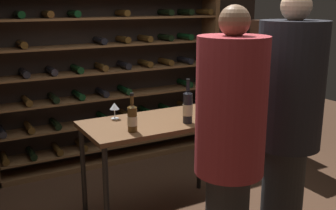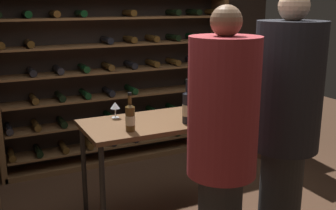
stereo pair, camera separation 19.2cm
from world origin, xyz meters
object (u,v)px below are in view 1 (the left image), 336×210
(person_bystander_dark_jacket, at_px, (288,115))
(wine_glass_stemmed_right, at_px, (114,107))
(wine_rack, at_px, (113,81))
(wine_bottle_amber_reserve, at_px, (132,118))
(display_cabinet, at_px, (270,90))
(wine_bottle_red_label, at_px, (204,96))
(wine_bottle_green_slim, at_px, (188,107))
(wine_glass_stemmed_center, at_px, (213,106))
(tasting_table, at_px, (159,130))
(person_guest_khaki, at_px, (230,139))

(person_bystander_dark_jacket, xyz_separation_m, wine_glass_stemmed_right, (-0.92, 1.15, -0.08))
(wine_rack, bearing_deg, wine_bottle_amber_reserve, -106.72)
(display_cabinet, xyz_separation_m, wine_glass_stemmed_right, (-2.25, -0.44, 0.17))
(wine_bottle_red_label, height_order, wine_glass_stemmed_right, wine_bottle_red_label)
(wine_bottle_green_slim, distance_m, wine_bottle_amber_reserve, 0.51)
(wine_bottle_green_slim, bearing_deg, wine_glass_stemmed_right, 139.81)
(wine_glass_stemmed_right, bearing_deg, person_bystander_dark_jacket, -51.23)
(wine_bottle_amber_reserve, xyz_separation_m, wine_glass_stemmed_center, (0.82, 0.05, -0.01))
(tasting_table, xyz_separation_m, wine_glass_stemmed_center, (0.48, -0.13, 0.19))
(person_guest_khaki, xyz_separation_m, wine_bottle_amber_reserve, (-0.31, 0.85, -0.03))
(tasting_table, bearing_deg, wine_rack, 84.05)
(wine_glass_stemmed_right, bearing_deg, wine_bottle_green_slim, -40.19)
(display_cabinet, relative_size, wine_bottle_amber_reserve, 5.40)
(display_cabinet, xyz_separation_m, wine_glass_stemmed_center, (-1.44, -0.80, 0.16))
(tasting_table, height_order, wine_glass_stemmed_right, wine_glass_stemmed_right)
(person_guest_khaki, bearing_deg, display_cabinet, 137.29)
(display_cabinet, bearing_deg, tasting_table, -160.80)
(wine_glass_stemmed_center, bearing_deg, display_cabinet, 29.09)
(wine_bottle_amber_reserve, relative_size, wine_glass_stemmed_right, 2.18)
(wine_bottle_red_label, xyz_separation_m, wine_bottle_amber_reserve, (-0.89, -0.29, -0.02))
(wine_rack, xyz_separation_m, person_bystander_dark_jacket, (0.45, -2.38, 0.10))
(wine_rack, height_order, person_guest_khaki, wine_rack)
(person_bystander_dark_jacket, xyz_separation_m, wine_bottle_green_slim, (-0.43, 0.73, -0.05))
(wine_bottle_amber_reserve, height_order, wine_glass_stemmed_right, wine_bottle_amber_reserve)
(tasting_table, xyz_separation_m, wine_bottle_amber_reserve, (-0.34, -0.18, 0.21))
(wine_glass_stemmed_center, bearing_deg, tasting_table, 164.72)
(tasting_table, height_order, person_guest_khaki, person_guest_khaki)
(wine_rack, distance_m, wine_bottle_red_label, 1.40)
(wine_bottle_red_label, relative_size, wine_glass_stemmed_right, 2.49)
(wine_bottle_red_label, bearing_deg, person_guest_khaki, -116.86)
(tasting_table, height_order, display_cabinet, display_cabinet)
(display_cabinet, relative_size, wine_bottle_red_label, 4.73)
(wine_glass_stemmed_right, bearing_deg, wine_rack, 68.74)
(wine_bottle_green_slim, bearing_deg, person_guest_khaki, -103.65)
(wine_rack, height_order, wine_bottle_amber_reserve, wine_rack)
(wine_bottle_red_label, distance_m, wine_bottle_green_slim, 0.48)
(wine_rack, bearing_deg, person_bystander_dark_jacket, -79.32)
(wine_glass_stemmed_right, bearing_deg, display_cabinet, 10.98)
(display_cabinet, bearing_deg, wine_bottle_green_slim, -153.90)
(display_cabinet, distance_m, wine_bottle_amber_reserve, 2.42)
(person_guest_khaki, bearing_deg, tasting_table, -175.55)
(display_cabinet, relative_size, wine_glass_stemmed_center, 12.40)
(person_guest_khaki, relative_size, display_cabinet, 1.12)
(wine_bottle_green_slim, xyz_separation_m, wine_glass_stemmed_center, (0.31, 0.06, -0.04))
(tasting_table, distance_m, display_cabinet, 2.04)
(wine_bottle_green_slim, bearing_deg, wine_bottle_amber_reserve, 179.23)
(tasting_table, xyz_separation_m, person_bystander_dark_jacket, (0.60, -0.92, 0.28))
(person_guest_khaki, bearing_deg, wine_glass_stemmed_right, -160.81)
(tasting_table, distance_m, wine_glass_stemmed_right, 0.45)
(wine_glass_stemmed_right, bearing_deg, tasting_table, -35.76)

